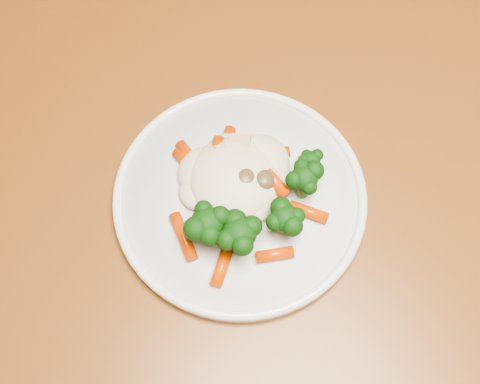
# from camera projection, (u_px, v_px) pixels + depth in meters

# --- Properties ---
(dining_table) EXTENTS (1.36, 0.94, 0.75)m
(dining_table) POSITION_uv_depth(u_px,v_px,m) (215.00, 218.00, 0.71)
(dining_table) COLOR brown
(dining_table) RESTS_ON ground
(plate) EXTENTS (0.26, 0.26, 0.01)m
(plate) POSITION_uv_depth(u_px,v_px,m) (240.00, 198.00, 0.61)
(plate) COLOR white
(plate) RESTS_ON dining_table
(meal) EXTENTS (0.17, 0.16, 0.05)m
(meal) POSITION_uv_depth(u_px,v_px,m) (243.00, 193.00, 0.59)
(meal) COLOR beige
(meal) RESTS_ON plate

